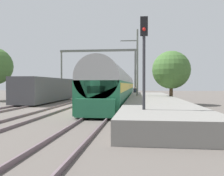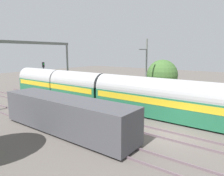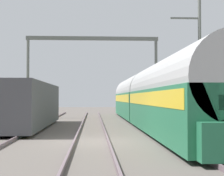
{
  "view_description": "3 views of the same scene",
  "coord_description": "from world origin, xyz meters",
  "px_view_note": "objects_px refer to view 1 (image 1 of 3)",
  "views": [
    {
      "loc": [
        6.73,
        -19.94,
        2.11
      ],
      "look_at": [
        4.17,
        2.69,
        1.76
      ],
      "focal_mm": 38.09,
      "sensor_mm": 36.0,
      "label": 1
    },
    {
      "loc": [
        -15.0,
        -5.45,
        6.55
      ],
      "look_at": [
        1.8,
        7.03,
        2.87
      ],
      "focal_mm": 33.2,
      "sensor_mm": 36.0,
      "label": 2
    },
    {
      "loc": [
        0.08,
        -15.93,
        1.92
      ],
      "look_at": [
        2.09,
        22.63,
        2.99
      ],
      "focal_mm": 57.68,
      "sensor_mm": 36.0,
      "label": 3
    }
  ],
  "objects_px": {
    "passenger_train": "(119,85)",
    "railway_signal_far": "(135,79)",
    "catenary_gantry": "(98,63)",
    "freight_car": "(47,90)",
    "railway_signal_near": "(144,58)",
    "person_crossing": "(135,92)"
  },
  "relations": [
    {
      "from": "passenger_train",
      "to": "railway_signal_far",
      "type": "relative_size",
      "value": 6.8
    },
    {
      "from": "railway_signal_far",
      "to": "catenary_gantry",
      "type": "xyz_separation_m",
      "value": [
        -6.09,
        -5.93,
        2.54
      ]
    },
    {
      "from": "freight_car",
      "to": "railway_signal_near",
      "type": "distance_m",
      "value": 19.51
    },
    {
      "from": "person_crossing",
      "to": "railway_signal_far",
      "type": "height_order",
      "value": "railway_signal_far"
    },
    {
      "from": "railway_signal_near",
      "to": "railway_signal_far",
      "type": "bearing_deg",
      "value": 91.53
    },
    {
      "from": "freight_car",
      "to": "catenary_gantry",
      "type": "height_order",
      "value": "catenary_gantry"
    },
    {
      "from": "railway_signal_near",
      "to": "catenary_gantry",
      "type": "bearing_deg",
      "value": 104.38
    },
    {
      "from": "freight_car",
      "to": "railway_signal_far",
      "type": "distance_m",
      "value": 20.12
    },
    {
      "from": "freight_car",
      "to": "railway_signal_near",
      "type": "relative_size",
      "value": 2.44
    },
    {
      "from": "freight_car",
      "to": "person_crossing",
      "type": "relative_size",
      "value": 7.51
    },
    {
      "from": "passenger_train",
      "to": "catenary_gantry",
      "type": "xyz_separation_m",
      "value": [
        -4.17,
        8.5,
        3.68
      ]
    },
    {
      "from": "railway_signal_far",
      "to": "catenary_gantry",
      "type": "distance_m",
      "value": 8.87
    },
    {
      "from": "catenary_gantry",
      "to": "freight_car",
      "type": "bearing_deg",
      "value": -110.27
    },
    {
      "from": "railway_signal_far",
      "to": "passenger_train",
      "type": "bearing_deg",
      "value": -97.57
    },
    {
      "from": "freight_car",
      "to": "catenary_gantry",
      "type": "distance_m",
      "value": 12.75
    },
    {
      "from": "passenger_train",
      "to": "catenary_gantry",
      "type": "relative_size",
      "value": 2.58
    },
    {
      "from": "passenger_train",
      "to": "railway_signal_near",
      "type": "height_order",
      "value": "railway_signal_near"
    },
    {
      "from": "passenger_train",
      "to": "railway_signal_near",
      "type": "xyz_separation_m",
      "value": [
        2.8,
        -18.69,
        1.41
      ]
    },
    {
      "from": "person_crossing",
      "to": "railway_signal_far",
      "type": "distance_m",
      "value": 8.81
    },
    {
      "from": "catenary_gantry",
      "to": "railway_signal_far",
      "type": "bearing_deg",
      "value": 44.24
    },
    {
      "from": "person_crossing",
      "to": "railway_signal_near",
      "type": "relative_size",
      "value": 0.32
    },
    {
      "from": "railway_signal_far",
      "to": "catenary_gantry",
      "type": "height_order",
      "value": "catenary_gantry"
    }
  ]
}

